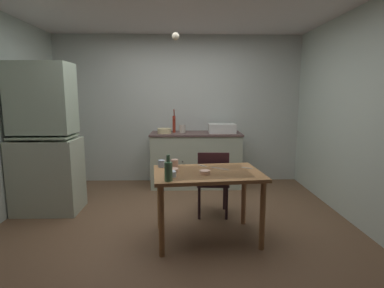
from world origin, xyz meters
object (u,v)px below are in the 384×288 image
(dining_table, at_px, (207,181))
(serving_bowl_wide, at_px, (205,172))
(hand_pump, at_px, (174,123))
(chair_far_side, at_px, (213,181))
(teacup_cream, at_px, (162,164))
(hutch_cabinet, at_px, (45,144))
(glass_bottle, at_px, (168,171))
(sink_basin, at_px, (222,128))
(mixing_bowl_counter, at_px, (164,131))

(dining_table, distance_m, serving_bowl_wide, 0.16)
(hand_pump, xyz_separation_m, dining_table, (0.42, -2.01, -0.44))
(chair_far_side, relative_size, teacup_cream, 10.74)
(hutch_cabinet, xyz_separation_m, serving_bowl_wide, (2.01, -0.93, -0.15))
(chair_far_side, distance_m, glass_bottle, 1.14)
(hutch_cabinet, distance_m, sink_basin, 2.68)
(sink_basin, height_order, mixing_bowl_counter, sink_basin)
(chair_far_side, relative_size, glass_bottle, 3.40)
(teacup_cream, bearing_deg, mixing_bowl_counter, 92.54)
(teacup_cream, bearing_deg, glass_bottle, -79.23)
(hutch_cabinet, relative_size, mixing_bowl_counter, 8.51)
(teacup_cream, bearing_deg, sink_basin, 63.08)
(chair_far_side, distance_m, serving_bowl_wide, 0.78)
(chair_far_side, bearing_deg, hand_pump, 110.73)
(sink_basin, height_order, dining_table, sink_basin)
(dining_table, relative_size, chair_far_side, 1.40)
(sink_basin, distance_m, hand_pump, 0.81)
(glass_bottle, bearing_deg, mixing_bowl_counter, 94.61)
(hand_pump, xyz_separation_m, teacup_cream, (-0.08, -1.79, -0.30))
(serving_bowl_wide, distance_m, glass_bottle, 0.44)
(sink_basin, relative_size, glass_bottle, 1.76)
(hand_pump, bearing_deg, sink_basin, -3.23)
(hutch_cabinet, relative_size, glass_bottle, 7.76)
(chair_far_side, bearing_deg, teacup_cream, -147.65)
(sink_basin, relative_size, mixing_bowl_counter, 1.93)
(hutch_cabinet, bearing_deg, dining_table, -22.28)
(serving_bowl_wide, relative_size, glass_bottle, 0.44)
(serving_bowl_wide, bearing_deg, teacup_cream, 145.85)
(chair_far_side, xyz_separation_m, teacup_cream, (-0.61, -0.39, 0.32))
(chair_far_side, bearing_deg, serving_bowl_wide, -101.89)
(mixing_bowl_counter, bearing_deg, hutch_cabinet, -143.87)
(dining_table, relative_size, glass_bottle, 4.76)
(sink_basin, relative_size, teacup_cream, 5.55)
(hand_pump, xyz_separation_m, mixing_bowl_counter, (-0.16, -0.10, -0.13))
(hutch_cabinet, bearing_deg, mixing_bowl_counter, 36.13)
(sink_basin, bearing_deg, serving_bowl_wide, -101.55)
(dining_table, distance_m, glass_bottle, 0.55)
(hand_pump, relative_size, dining_table, 0.33)
(dining_table, bearing_deg, hutch_cabinet, 157.72)
(glass_bottle, bearing_deg, teacup_cream, 100.77)
(hand_pump, height_order, chair_far_side, hand_pump)
(hutch_cabinet, xyz_separation_m, dining_table, (2.05, -0.84, -0.27))
(serving_bowl_wide, xyz_separation_m, glass_bottle, (-0.36, -0.24, 0.08))
(mixing_bowl_counter, bearing_deg, dining_table, -73.29)
(sink_basin, bearing_deg, dining_table, -101.11)
(mixing_bowl_counter, xyz_separation_m, teacup_cream, (0.08, -1.69, -0.17))
(hutch_cabinet, relative_size, hand_pump, 4.98)
(mixing_bowl_counter, distance_m, chair_far_side, 1.55)
(serving_bowl_wide, bearing_deg, mixing_bowl_counter, 105.05)
(hand_pump, height_order, mixing_bowl_counter, hand_pump)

